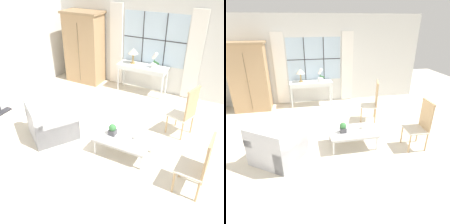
% 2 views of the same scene
% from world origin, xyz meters
% --- Properties ---
extents(ground_plane, '(14.00, 14.00, 0.00)m').
position_xyz_m(ground_plane, '(0.00, 0.00, 0.00)').
color(ground_plane, beige).
extents(wall_back_windowed, '(7.20, 0.14, 2.80)m').
position_xyz_m(wall_back_windowed, '(0.00, 3.02, 1.38)').
color(wall_back_windowed, silver).
rests_on(wall_back_windowed, ground_plane).
extents(wall_left, '(0.06, 7.20, 2.80)m').
position_xyz_m(wall_left, '(-3.03, 0.60, 1.40)').
color(wall_left, silver).
rests_on(wall_left, ground_plane).
extents(armoire, '(1.15, 0.66, 2.06)m').
position_xyz_m(armoire, '(-2.00, 2.65, 1.03)').
color(armoire, tan).
rests_on(armoire, ground_plane).
extents(console_table, '(1.37, 0.46, 0.78)m').
position_xyz_m(console_table, '(-0.16, 2.71, 0.70)').
color(console_table, silver).
rests_on(console_table, ground_plane).
extents(table_lamp, '(0.28, 0.28, 0.42)m').
position_xyz_m(table_lamp, '(-0.48, 2.76, 1.11)').
color(table_lamp, '#9E7F47').
rests_on(table_lamp, console_table).
extents(potted_orchid, '(0.23, 0.18, 0.42)m').
position_xyz_m(potted_orchid, '(0.15, 2.72, 0.96)').
color(potted_orchid, white).
rests_on(potted_orchid, console_table).
extents(armchair_upholstered, '(1.20, 1.21, 0.80)m').
position_xyz_m(armchair_upholstered, '(-1.05, -0.12, 0.28)').
color(armchair_upholstered, '#B2B2B7').
rests_on(armchair_upholstered, ground_plane).
extents(side_chair_wooden, '(0.55, 0.55, 1.13)m').
position_xyz_m(side_chair_wooden, '(1.42, 1.20, 0.61)').
color(side_chair_wooden, white).
rests_on(side_chair_wooden, ground_plane).
extents(accent_chair_wooden, '(0.46, 0.46, 1.09)m').
position_xyz_m(accent_chair_wooden, '(1.97, -0.26, 0.59)').
color(accent_chair_wooden, beige).
rests_on(accent_chair_wooden, ground_plane).
extents(coffee_table, '(1.05, 0.64, 0.38)m').
position_xyz_m(coffee_table, '(0.55, 0.06, 0.34)').
color(coffee_table, silver).
rests_on(coffee_table, ground_plane).
extents(potted_plant_small, '(0.14, 0.14, 0.23)m').
position_xyz_m(potted_plant_small, '(0.33, 0.04, 0.49)').
color(potted_plant_small, '#4C4C51').
rests_on(potted_plant_small, coffee_table).
extents(pillar_candle, '(0.11, 0.11, 0.11)m').
position_xyz_m(pillar_candle, '(0.78, 0.11, 0.42)').
color(pillar_candle, silver).
rests_on(pillar_candle, coffee_table).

